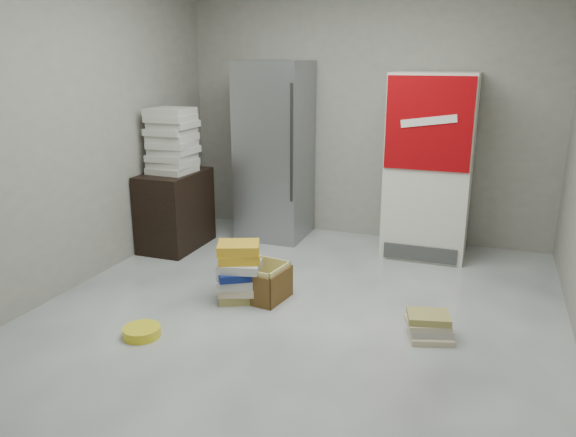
# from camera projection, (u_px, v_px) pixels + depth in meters

# --- Properties ---
(ground) EXTENTS (5.00, 5.00, 0.00)m
(ground) POSITION_uv_depth(u_px,v_px,m) (283.00, 331.00, 4.13)
(ground) COLOR silver
(ground) RESTS_ON ground
(room_shell) EXTENTS (4.04, 5.04, 2.82)m
(room_shell) POSITION_uv_depth(u_px,v_px,m) (282.00, 79.00, 3.63)
(room_shell) COLOR #9A948A
(room_shell) RESTS_ON ground
(steel_fridge) EXTENTS (0.70, 0.72, 1.90)m
(steel_fridge) POSITION_uv_depth(u_px,v_px,m) (275.00, 151.00, 6.08)
(steel_fridge) COLOR #9FA1A6
(steel_fridge) RESTS_ON ground
(coke_cooler) EXTENTS (0.80, 0.73, 1.80)m
(coke_cooler) POSITION_uv_depth(u_px,v_px,m) (430.00, 165.00, 5.54)
(coke_cooler) COLOR silver
(coke_cooler) RESTS_ON ground
(wood_shelf) EXTENTS (0.50, 0.80, 0.80)m
(wood_shelf) POSITION_uv_depth(u_px,v_px,m) (176.00, 210.00, 5.85)
(wood_shelf) COLOR black
(wood_shelf) RESTS_ON ground
(supply_box_stack) EXTENTS (0.44, 0.44, 0.65)m
(supply_box_stack) POSITION_uv_depth(u_px,v_px,m) (172.00, 141.00, 5.65)
(supply_box_stack) COLOR silver
(supply_box_stack) RESTS_ON wood_shelf
(phonebook_stack_main) EXTENTS (0.44, 0.42, 0.49)m
(phonebook_stack_main) POSITION_uv_depth(u_px,v_px,m) (239.00, 272.00, 4.58)
(phonebook_stack_main) COLOR #A0934E
(phonebook_stack_main) RESTS_ON ground
(phonebook_stack_side) EXTENTS (0.38, 0.34, 0.18)m
(phonebook_stack_side) POSITION_uv_depth(u_px,v_px,m) (429.00, 326.00, 3.99)
(phonebook_stack_side) COLOR beige
(phonebook_stack_side) RESTS_ON ground
(cardboard_box) EXTENTS (0.43, 0.43, 0.30)m
(cardboard_box) POSITION_uv_depth(u_px,v_px,m) (263.00, 284.00, 4.65)
(cardboard_box) COLOR yellow
(cardboard_box) RESTS_ON ground
(bucket_lid) EXTENTS (0.31, 0.31, 0.07)m
(bucket_lid) POSITION_uv_depth(u_px,v_px,m) (142.00, 332.00, 4.03)
(bucket_lid) COLOR yellow
(bucket_lid) RESTS_ON ground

